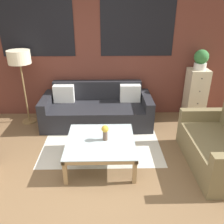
{
  "coord_description": "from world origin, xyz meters",
  "views": [
    {
      "loc": [
        0.37,
        -2.31,
        2.24
      ],
      "look_at": [
        0.45,
        1.27,
        0.55
      ],
      "focal_mm": 38.0,
      "sensor_mm": 36.0,
      "label": 1
    }
  ],
  "objects_px": {
    "settee_vintage": "(222,147)",
    "potted_plant": "(201,59)",
    "couch_dark": "(97,110)",
    "drawer_cabinet": "(195,94)",
    "floor_lamp": "(20,60)",
    "coffee_table": "(101,143)",
    "flower_vase": "(105,131)"
  },
  "relations": [
    {
      "from": "settee_vintage",
      "to": "floor_lamp",
      "type": "height_order",
      "value": "floor_lamp"
    },
    {
      "from": "settee_vintage",
      "to": "potted_plant",
      "type": "height_order",
      "value": "potted_plant"
    },
    {
      "from": "flower_vase",
      "to": "floor_lamp",
      "type": "bearing_deg",
      "value": 138.64
    },
    {
      "from": "potted_plant",
      "to": "flower_vase",
      "type": "height_order",
      "value": "potted_plant"
    },
    {
      "from": "couch_dark",
      "to": "settee_vintage",
      "type": "bearing_deg",
      "value": -37.06
    },
    {
      "from": "coffee_table",
      "to": "settee_vintage",
      "type": "bearing_deg",
      "value": -3.25
    },
    {
      "from": "floor_lamp",
      "to": "drawer_cabinet",
      "type": "bearing_deg",
      "value": 2.38
    },
    {
      "from": "floor_lamp",
      "to": "settee_vintage",
      "type": "bearing_deg",
      "value": -24.53
    },
    {
      "from": "couch_dark",
      "to": "potted_plant",
      "type": "relative_size",
      "value": 5.52
    },
    {
      "from": "floor_lamp",
      "to": "potted_plant",
      "type": "distance_m",
      "value": 3.4
    },
    {
      "from": "couch_dark",
      "to": "drawer_cabinet",
      "type": "bearing_deg",
      "value": 6.3
    },
    {
      "from": "couch_dark",
      "to": "flower_vase",
      "type": "height_order",
      "value": "couch_dark"
    },
    {
      "from": "couch_dark",
      "to": "floor_lamp",
      "type": "xyz_separation_m",
      "value": [
        -1.4,
        0.08,
        0.97
      ]
    },
    {
      "from": "potted_plant",
      "to": "flower_vase",
      "type": "distance_m",
      "value": 2.48
    },
    {
      "from": "coffee_table",
      "to": "potted_plant",
      "type": "height_order",
      "value": "potted_plant"
    },
    {
      "from": "coffee_table",
      "to": "drawer_cabinet",
      "type": "xyz_separation_m",
      "value": [
        1.9,
        1.53,
        0.18
      ]
    },
    {
      "from": "couch_dark",
      "to": "coffee_table",
      "type": "relative_size",
      "value": 2.11
    },
    {
      "from": "floor_lamp",
      "to": "potted_plant",
      "type": "bearing_deg",
      "value": 2.38
    },
    {
      "from": "floor_lamp",
      "to": "flower_vase",
      "type": "height_order",
      "value": "floor_lamp"
    },
    {
      "from": "couch_dark",
      "to": "floor_lamp",
      "type": "height_order",
      "value": "floor_lamp"
    },
    {
      "from": "couch_dark",
      "to": "coffee_table",
      "type": "xyz_separation_m",
      "value": [
        0.1,
        -1.31,
        0.06
      ]
    },
    {
      "from": "couch_dark",
      "to": "flower_vase",
      "type": "relative_size",
      "value": 8.92
    },
    {
      "from": "drawer_cabinet",
      "to": "potted_plant",
      "type": "distance_m",
      "value": 0.71
    },
    {
      "from": "flower_vase",
      "to": "drawer_cabinet",
      "type": "bearing_deg",
      "value": 39.56
    },
    {
      "from": "floor_lamp",
      "to": "flower_vase",
      "type": "distance_m",
      "value": 2.2
    },
    {
      "from": "coffee_table",
      "to": "drawer_cabinet",
      "type": "distance_m",
      "value": 2.45
    },
    {
      "from": "drawer_cabinet",
      "to": "flower_vase",
      "type": "distance_m",
      "value": 2.38
    },
    {
      "from": "potted_plant",
      "to": "floor_lamp",
      "type": "bearing_deg",
      "value": -177.62
    },
    {
      "from": "drawer_cabinet",
      "to": "potted_plant",
      "type": "relative_size",
      "value": 2.71
    },
    {
      "from": "settee_vintage",
      "to": "flower_vase",
      "type": "height_order",
      "value": "settee_vintage"
    },
    {
      "from": "coffee_table",
      "to": "floor_lamp",
      "type": "distance_m",
      "value": 2.23
    },
    {
      "from": "settee_vintage",
      "to": "drawer_cabinet",
      "type": "relative_size",
      "value": 1.38
    }
  ]
}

